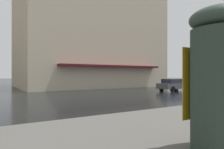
# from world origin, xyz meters

# --- Properties ---
(haussmann_block_corner) EXTENTS (16.97, 20.90, 20.38)m
(haussmann_block_corner) POSITION_xyz_m (20.38, -17.01, 9.97)
(haussmann_block_corner) COLOR beige
(haussmann_block_corner) RESTS_ON ground_plane
(billboard_column) EXTENTS (1.33, 1.33, 3.22)m
(billboard_column) POSITION_xyz_m (-8.09, -7.20, 1.80)
(billboard_column) COLOR #28382D
(billboard_column) RESTS_ON sidewalk_pavement
(car_dark_grey) EXTENTS (1.85, 4.10, 1.41)m
(car_dark_grey) POSITION_xyz_m (5.50, -21.14, 0.76)
(car_dark_grey) COLOR #4C4C51
(car_dark_grey) RESTS_ON ground_plane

